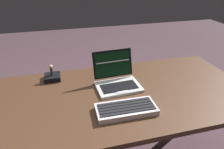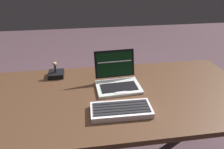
{
  "view_description": "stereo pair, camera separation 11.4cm",
  "coord_description": "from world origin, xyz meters",
  "px_view_note": "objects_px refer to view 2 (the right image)",
  "views": [
    {
      "loc": [
        -0.21,
        -0.93,
        1.36
      ],
      "look_at": [
        0.05,
        0.07,
        0.8
      ],
      "focal_mm": 32.29,
      "sensor_mm": 36.0,
      "label": 1
    },
    {
      "loc": [
        -0.1,
        -0.95,
        1.36
      ],
      "look_at": [
        0.05,
        0.07,
        0.8
      ],
      "focal_mm": 32.29,
      "sensor_mm": 36.0,
      "label": 2
    }
  ],
  "objects_px": {
    "laptop_front": "(117,80)",
    "external_keyboard": "(121,110)",
    "figurine_stand": "(56,74)",
    "figurine": "(55,66)"
  },
  "relations": [
    {
      "from": "external_keyboard",
      "to": "figurine_stand",
      "type": "height_order",
      "value": "external_keyboard"
    },
    {
      "from": "external_keyboard",
      "to": "figurine_stand",
      "type": "bearing_deg",
      "value": 129.6
    },
    {
      "from": "figurine_stand",
      "to": "figurine",
      "type": "xyz_separation_m",
      "value": [
        0.0,
        0.0,
        0.06
      ]
    },
    {
      "from": "external_keyboard",
      "to": "figurine",
      "type": "distance_m",
      "value": 0.56
    },
    {
      "from": "figurine",
      "to": "figurine_stand",
      "type": "bearing_deg",
      "value": 0.0
    },
    {
      "from": "figurine_stand",
      "to": "figurine",
      "type": "distance_m",
      "value": 0.06
    },
    {
      "from": "external_keyboard",
      "to": "figurine",
      "type": "relative_size",
      "value": 4.26
    },
    {
      "from": "laptop_front",
      "to": "external_keyboard",
      "type": "xyz_separation_m",
      "value": [
        -0.02,
        -0.26,
        -0.02
      ]
    },
    {
      "from": "laptop_front",
      "to": "figurine",
      "type": "height_order",
      "value": "laptop_front"
    },
    {
      "from": "external_keyboard",
      "to": "figurine_stand",
      "type": "relative_size",
      "value": 3.11
    }
  ]
}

